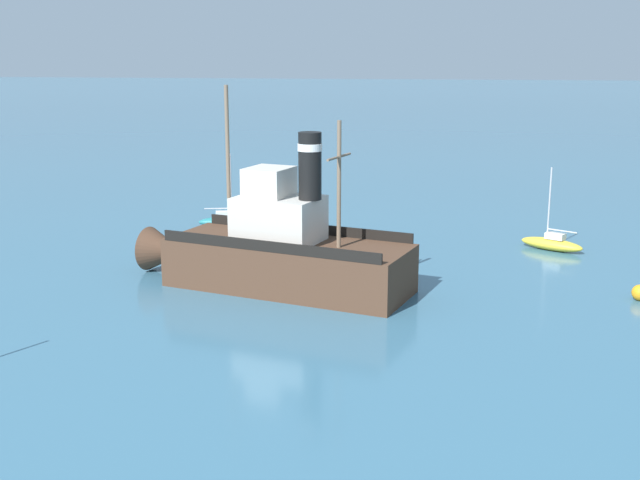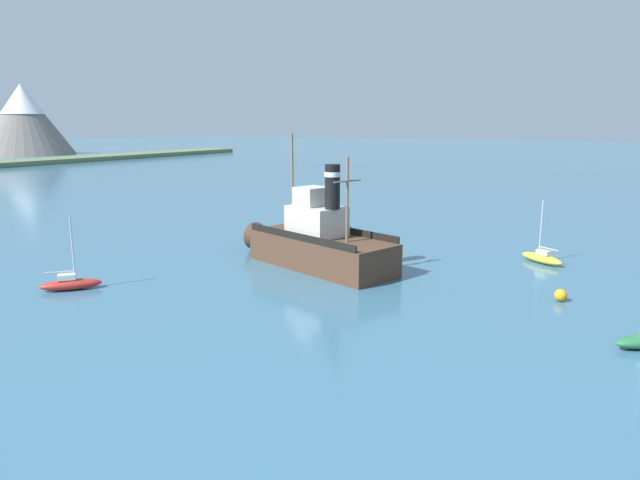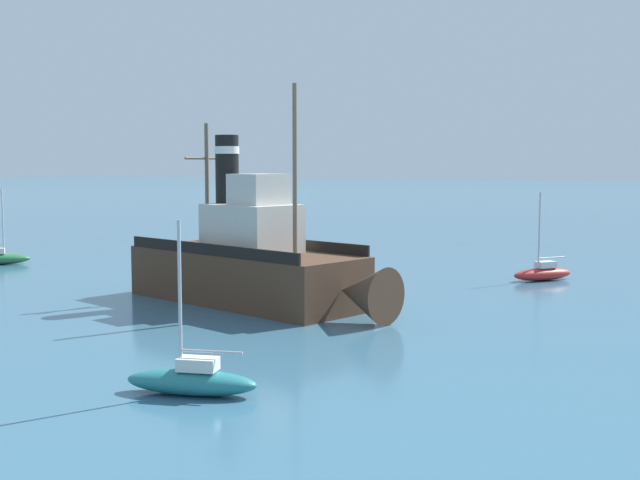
% 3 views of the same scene
% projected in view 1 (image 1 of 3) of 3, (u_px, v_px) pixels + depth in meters
% --- Properties ---
extents(ground_plane, '(600.00, 600.00, 0.00)m').
position_uv_depth(ground_plane, '(292.00, 285.00, 40.37)').
color(ground_plane, '#38667F').
extents(old_tugboat, '(7.45, 14.78, 9.90)m').
position_uv_depth(old_tugboat, '(277.00, 252.00, 39.58)').
color(old_tugboat, '#4C3323').
rests_on(old_tugboat, ground).
extents(sailboat_yellow, '(2.90, 3.82, 4.90)m').
position_uv_depth(sailboat_yellow, '(552.00, 243.00, 47.37)').
color(sailboat_yellow, gold).
rests_on(sailboat_yellow, ground).
extents(sailboat_teal, '(2.10, 3.96, 4.90)m').
position_uv_depth(sailboat_teal, '(227.00, 220.00, 53.69)').
color(sailboat_teal, '#23757A').
rests_on(sailboat_teal, ground).
extents(mooring_buoy, '(0.76, 0.76, 0.76)m').
position_uv_depth(mooring_buoy, '(640.00, 293.00, 37.82)').
color(mooring_buoy, orange).
rests_on(mooring_buoy, ground).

